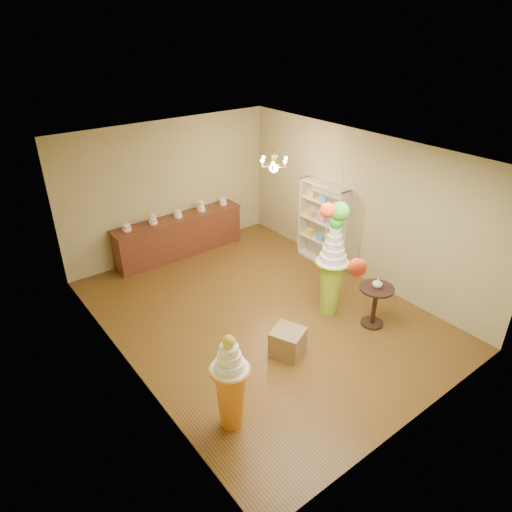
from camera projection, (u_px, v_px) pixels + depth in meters
floor at (260, 313)px, 8.46m from camera, size 6.50×6.50×0.00m
ceiling at (261, 153)px, 7.05m from camera, size 6.50×6.50×0.00m
wall_back at (170, 189)px, 10.03m from camera, size 5.00×0.04×3.00m
wall_front at (427, 335)px, 5.48m from camera, size 5.00×0.04×3.00m
wall_left at (121, 288)px, 6.41m from camera, size 0.04×6.50×3.00m
wall_right at (359, 207)px, 9.10m from camera, size 0.04×6.50×3.00m
pedestal_green at (331, 275)px, 8.13m from camera, size 0.67×0.67×1.91m
pedestal_orange at (231, 389)px, 5.90m from camera, size 0.51×0.51×1.47m
burlap_riser at (288, 342)px, 7.37m from camera, size 0.64×0.64×0.44m
sideboard at (180, 235)px, 10.31m from camera, size 3.04×0.54×1.16m
shelving_unit at (323, 223)px, 9.85m from camera, size 0.33×1.20×1.80m
round_table at (375, 301)px, 7.93m from camera, size 0.60×0.60×0.77m
vase at (378, 283)px, 7.76m from camera, size 0.19×0.19×0.18m
pom_red_left at (357, 267)px, 5.42m from camera, size 0.22×0.22×0.87m
pom_green_mid at (339, 211)px, 6.62m from camera, size 0.29×0.29×0.77m
pom_red_right at (328, 210)px, 5.89m from camera, size 0.20×0.20×0.43m
chandelier at (274, 165)px, 8.87m from camera, size 0.72×0.72×0.85m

